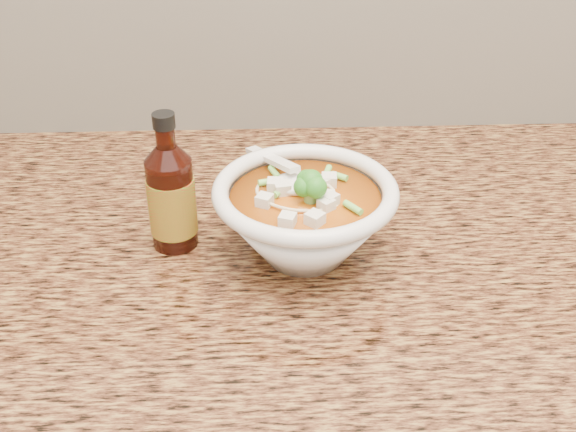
{
  "coord_description": "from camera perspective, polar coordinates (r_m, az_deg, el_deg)",
  "views": [
    {
      "loc": [
        -0.21,
        0.92,
        1.41
      ],
      "look_at": [
        -0.18,
        1.63,
        0.96
      ],
      "focal_mm": 45.0,
      "sensor_mm": 36.0,
      "label": 1
    }
  ],
  "objects": [
    {
      "name": "soup_bowl",
      "position": [
        0.85,
        1.33,
        -0.25
      ],
      "size": [
        0.22,
        0.23,
        0.12
      ],
      "rotation": [
        0.0,
        0.0,
        -0.35
      ],
      "color": "white",
      "rests_on": "counter_slab"
    },
    {
      "name": "hot_sauce_bottle",
      "position": [
        0.87,
        -9.19,
        1.46
      ],
      "size": [
        0.07,
        0.07,
        0.18
      ],
      "rotation": [
        0.0,
        0.0,
        0.27
      ],
      "color": "#390E07",
      "rests_on": "counter_slab"
    },
    {
      "name": "counter_slab",
      "position": [
        0.95,
        11.1,
        -2.1
      ],
      "size": [
        4.0,
        0.68,
        0.04
      ],
      "primitive_type": "cube",
      "color": "olive",
      "rests_on": "cabinet"
    }
  ]
}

